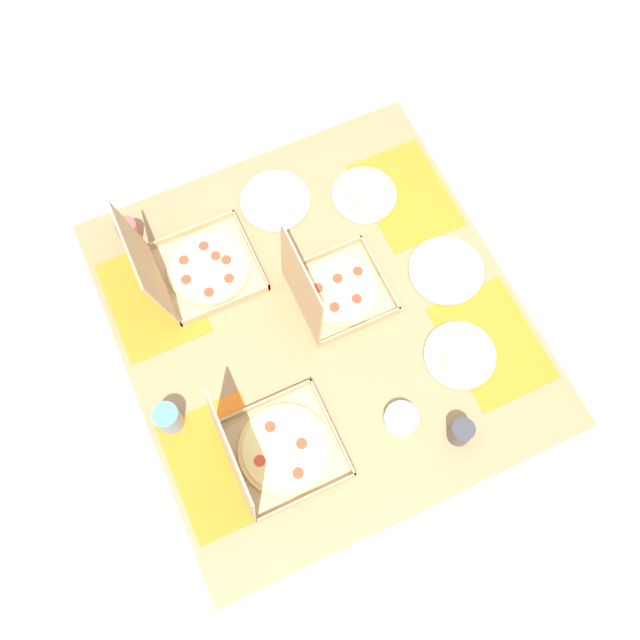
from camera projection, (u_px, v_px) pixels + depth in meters
ground_plane at (320, 387)px, 2.77m from camera, size 6.00×6.00×0.00m
dining_table at (320, 332)px, 2.17m from camera, size 1.25×1.17×0.75m
placemat_near_left at (492, 343)px, 2.04m from camera, size 0.36×0.26×0.00m
placemat_near_right at (405, 195)px, 2.23m from camera, size 0.36×0.26×0.00m
placemat_far_left at (221, 466)px, 1.91m from camera, size 0.36×0.26×0.00m
placemat_far_right at (153, 298)px, 2.10m from camera, size 0.36×0.26×0.00m
pizza_box_center at (195, 267)px, 2.08m from camera, size 0.29×0.34×0.33m
pizza_box_corner_right at (332, 290)px, 2.06m from camera, size 0.27×0.28×0.31m
pizza_box_edge_far at (274, 451)px, 1.88m from camera, size 0.30×0.30×0.34m
plate_middle at (459, 356)px, 2.02m from camera, size 0.21×0.21×0.03m
plate_far_right at (446, 271)px, 2.12m from camera, size 0.23×0.23×0.02m
plate_near_right at (363, 195)px, 2.22m from camera, size 0.21×0.21×0.03m
plate_near_left at (275, 201)px, 2.21m from camera, size 0.23×0.23×0.02m
cup_clear_left at (461, 432)px, 1.90m from camera, size 0.06×0.06×0.09m
cup_clear_right at (168, 418)px, 1.91m from camera, size 0.07×0.07×0.10m
cup_red at (129, 232)px, 2.13m from camera, size 0.07×0.07×0.09m
condiment_bowl at (401, 419)px, 1.94m from camera, size 0.10×0.10×0.04m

